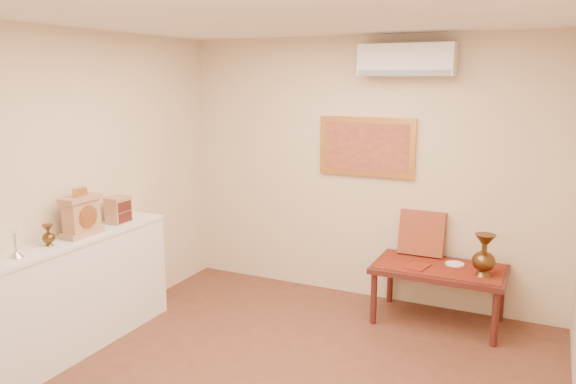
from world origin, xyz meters
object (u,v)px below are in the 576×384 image
Objects in this scene: low_table at (439,274)px; mantel_clock at (82,216)px; display_ledge at (74,295)px; wooden_chest at (118,210)px; brass_urn_tall at (484,251)px.

mantel_clock is at bearing -146.66° from low_table.
mantel_clock is (0.02, 0.13, 0.66)m from display_ledge.
wooden_chest reaches higher than display_ledge.
brass_urn_tall is at bearing 30.22° from display_ledge.
wooden_chest is (-0.02, 0.46, -0.05)m from mantel_clock.
wooden_chest is at bearing -158.80° from brass_urn_tall.
mantel_clock is (-3.05, -1.65, 0.37)m from brass_urn_tall.
brass_urn_tall is 3.31m from wooden_chest.
low_table is (-0.39, 0.09, -0.30)m from brass_urn_tall.
mantel_clock is 1.68× the size of wooden_chest.
low_table is at bearing 35.10° from display_ledge.
brass_urn_tall is 0.23× the size of display_ledge.
brass_urn_tall is at bearing -13.20° from low_table.
low_table is at bearing 166.80° from brass_urn_tall.
mantel_clock is at bearing -87.21° from wooden_chest.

